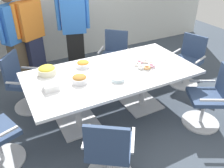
# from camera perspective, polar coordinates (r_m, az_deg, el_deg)

# --- Properties ---
(ground_plane) EXTENTS (10.00, 10.00, 0.01)m
(ground_plane) POSITION_cam_1_polar(r_m,az_deg,el_deg) (3.77, 0.00, -7.23)
(ground_plane) COLOR #3D4754
(conference_table) EXTENTS (2.40, 1.20, 0.75)m
(conference_table) POSITION_cam_1_polar(r_m,az_deg,el_deg) (3.42, 0.00, 1.08)
(conference_table) COLOR white
(conference_table) RESTS_ON ground
(office_chair_0) EXTENTS (0.69, 0.69, 0.91)m
(office_chair_0) POSITION_cam_1_polar(r_m,az_deg,el_deg) (4.59, 17.62, 4.70)
(office_chair_0) COLOR silver
(office_chair_0) RESTS_ON ground
(office_chair_1) EXTENTS (0.76, 0.76, 0.91)m
(office_chair_1) POSITION_cam_1_polar(r_m,az_deg,el_deg) (4.57, 0.52, 6.15)
(office_chair_1) COLOR silver
(office_chair_1) RESTS_ON ground
(office_chair_2) EXTENTS (0.75, 0.75, 0.91)m
(office_chair_2) POSITION_cam_1_polar(r_m,az_deg,el_deg) (3.96, -20.29, -0.18)
(office_chair_2) COLOR silver
(office_chair_2) RESTS_ON ground
(office_chair_4) EXTENTS (0.75, 0.75, 0.91)m
(office_chair_4) POSITION_cam_1_polar(r_m,az_deg,el_deg) (2.62, -0.77, -16.34)
(office_chair_4) COLOR silver
(office_chair_4) RESTS_ON ground
(office_chair_5) EXTENTS (0.73, 0.73, 0.91)m
(office_chair_5) POSITION_cam_1_polar(r_m,az_deg,el_deg) (3.63, 22.28, -3.65)
(office_chair_5) COLOR silver
(office_chair_5) RESTS_ON ground
(person_standing_0) EXTENTS (0.54, 0.44, 1.70)m
(person_standing_0) POSITION_cam_1_polar(r_m,az_deg,el_deg) (4.57, -22.18, 10.28)
(person_standing_0) COLOR brown
(person_standing_0) RESTS_ON ground
(person_standing_1) EXTENTS (0.58, 0.40, 1.72)m
(person_standing_1) POSITION_cam_1_polar(r_m,az_deg,el_deg) (4.62, -18.79, 11.33)
(person_standing_1) COLOR #232842
(person_standing_1) RESTS_ON ground
(person_standing_2) EXTENTS (0.61, 0.33, 1.77)m
(person_standing_2) POSITION_cam_1_polar(r_m,az_deg,el_deg) (4.64, -9.11, 13.10)
(person_standing_2) COLOR black
(person_standing_2) RESTS_ON ground
(snack_bowl_chips_orange) EXTENTS (0.20, 0.20, 0.10)m
(snack_bowl_chips_orange) POSITION_cam_1_polar(r_m,az_deg,el_deg) (3.50, -6.95, 4.79)
(snack_bowl_chips_orange) COLOR white
(snack_bowl_chips_orange) RESTS_ON conference_table
(snack_bowl_chips_yellow) EXTENTS (0.25, 0.25, 0.12)m
(snack_bowl_chips_yellow) POSITION_cam_1_polar(r_m,az_deg,el_deg) (3.40, -15.34, 3.24)
(snack_bowl_chips_yellow) COLOR beige
(snack_bowl_chips_yellow) RESTS_ON conference_table
(snack_bowl_pretzels) EXTENTS (0.21, 0.21, 0.11)m
(snack_bowl_pretzels) POSITION_cam_1_polar(r_m,az_deg,el_deg) (3.10, -7.78, 1.21)
(snack_bowl_pretzels) COLOR white
(snack_bowl_pretzels) RESTS_ON conference_table
(donut_platter) EXTENTS (0.31, 0.31, 0.04)m
(donut_platter) POSITION_cam_1_polar(r_m,az_deg,el_deg) (3.54, 7.83, 4.59)
(donut_platter) COLOR white
(donut_platter) RESTS_ON conference_table
(plate_stack) EXTENTS (0.18, 0.18, 0.05)m
(plate_stack) POSITION_cam_1_polar(r_m,az_deg,el_deg) (3.13, 1.42, 1.26)
(plate_stack) COLOR white
(plate_stack) RESTS_ON conference_table
(napkin_pile) EXTENTS (0.18, 0.18, 0.08)m
(napkin_pile) POSITION_cam_1_polar(r_m,az_deg,el_deg) (3.03, -14.45, -0.61)
(napkin_pile) COLOR white
(napkin_pile) RESTS_ON conference_table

